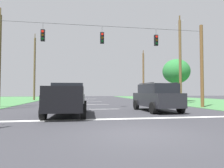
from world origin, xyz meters
TOP-DOWN VIEW (x-y plane):
  - ground_plane at (0.00, 0.00)m, footprint 120.00×120.00m
  - stop_bar_stripe at (0.00, 3.75)m, footprint 15.93×0.45m
  - lane_dash_0 at (0.00, 9.75)m, footprint 2.50×0.15m
  - lane_dash_1 at (0.00, 15.90)m, footprint 2.50×0.15m
  - lane_dash_2 at (0.00, 23.24)m, footprint 2.50×0.15m
  - lane_dash_3 at (0.00, 32.33)m, footprint 2.50×0.15m
  - lane_dash_4 at (0.00, 34.97)m, footprint 2.50×0.15m
  - overhead_signal_span at (-0.15, 10.15)m, footprint 18.78×0.31m
  - pickup_truck at (-2.74, 5.82)m, footprint 2.45×5.47m
  - suv_black at (3.51, 7.26)m, footprint 2.42×4.90m
  - distant_car_crossing_white at (8.14, 20.53)m, footprint 2.27×4.42m
  - utility_pole_mid_right at (9.31, 14.50)m, footprint 0.30×1.58m
  - utility_pole_far_right at (9.60, 28.65)m, footprint 0.33×1.59m
  - utility_pole_far_left at (-9.71, 29.32)m, footprint 0.33×1.96m
  - tree_roadside_right at (12.04, 20.77)m, footprint 3.97×3.97m

SIDE VIEW (x-z plane):
  - ground_plane at x=0.00m, z-range 0.00..0.00m
  - stop_bar_stripe at x=0.00m, z-range 0.00..0.01m
  - lane_dash_0 at x=0.00m, z-range 0.00..0.01m
  - lane_dash_1 at x=0.00m, z-range 0.00..0.01m
  - lane_dash_2 at x=0.00m, z-range 0.00..0.01m
  - lane_dash_3 at x=0.00m, z-range 0.00..0.01m
  - lane_dash_4 at x=0.00m, z-range 0.00..0.01m
  - distant_car_crossing_white at x=8.14m, z-range 0.03..1.55m
  - pickup_truck at x=-2.74m, z-range -0.01..1.94m
  - suv_black at x=3.51m, z-range 0.03..2.09m
  - overhead_signal_span at x=-0.15m, z-range 0.34..7.95m
  - utility_pole_far_right at x=9.60m, z-range -0.16..8.95m
  - tree_roadside_right at x=12.04m, z-range 1.30..7.54m
  - utility_pole_mid_right at x=9.31m, z-range -0.13..10.07m
  - utility_pole_far_left at x=-9.71m, z-range -0.24..11.27m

